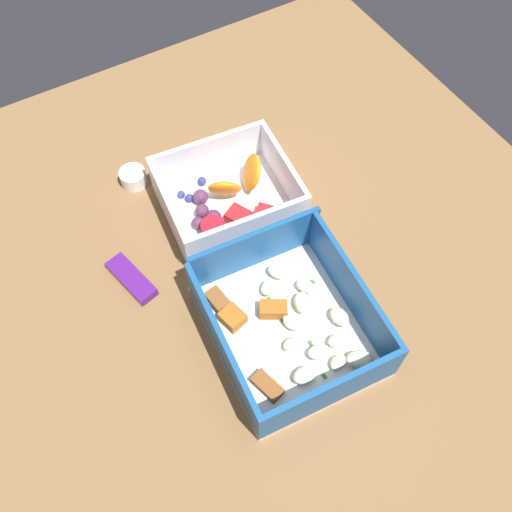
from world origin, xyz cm
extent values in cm
cube|color=brown|center=(0.00, 0.00, 1.00)|extent=(80.00, 80.00, 2.00)
cube|color=white|center=(-10.46, 1.23, 2.30)|extent=(20.27, 17.60, 0.60)
cube|color=#19518C|center=(-19.62, 2.00, 5.73)|extent=(1.95, 16.06, 6.26)
cube|color=#19518C|center=(-1.30, 0.46, 5.73)|extent=(1.95, 16.06, 6.26)
cube|color=#19518C|center=(-9.81, 8.94, 5.73)|extent=(17.77, 2.09, 6.26)
cube|color=#19518C|center=(-11.11, -6.47, 5.73)|extent=(17.77, 2.09, 6.26)
ellipsoid|color=beige|center=(-7.30, -3.11, 3.39)|extent=(2.75, 2.48, 1.13)
ellipsoid|color=beige|center=(-10.35, 0.61, 3.42)|extent=(2.68, 2.16, 1.18)
ellipsoid|color=beige|center=(-12.48, -4.24, 3.50)|extent=(2.74, 2.04, 1.29)
ellipsoid|color=beige|center=(-16.70, -1.16, 3.32)|extent=(2.04, 2.43, 1.04)
ellipsoid|color=beige|center=(-5.29, 0.61, 3.40)|extent=(2.65, 2.78, 1.14)
ellipsoid|color=beige|center=(-4.06, -1.30, 3.43)|extent=(2.86, 2.55, 1.18)
ellipsoid|color=beige|center=(-14.58, -2.46, 3.35)|extent=(1.70, 2.28, 1.07)
ellipsoid|color=beige|center=(-17.64, -3.24, 3.60)|extent=(3.17, 3.49, 1.43)
ellipsoid|color=beige|center=(-8.95, -1.62, 3.53)|extent=(3.19, 2.80, 1.33)
ellipsoid|color=beige|center=(-14.79, 0.23, 3.47)|extent=(2.48, 2.93, 1.25)
ellipsoid|color=beige|center=(-12.46, 1.96, 3.32)|extent=(1.50, 2.10, 1.03)
ellipsoid|color=beige|center=(-16.13, 2.69, 3.52)|extent=(1.91, 2.67, 1.31)
cube|color=#AD5B1E|center=(-6.63, 6.01, 3.43)|extent=(3.01, 2.85, 1.66)
cube|color=brown|center=(-3.89, 6.41, 3.35)|extent=(3.05, 2.14, 1.50)
cube|color=brown|center=(-15.09, 6.59, 3.16)|extent=(3.77, 2.56, 1.11)
cube|color=#AD5B1E|center=(-8.03, 1.58, 3.44)|extent=(3.12, 3.58, 1.68)
cube|color=#387A33|center=(-9.20, 1.33, 2.70)|extent=(0.60, 0.40, 0.20)
cube|color=#387A33|center=(-13.24, 0.16, 2.70)|extent=(0.60, 0.40, 0.20)
cube|color=#387A33|center=(-7.56, -2.98, 2.70)|extent=(0.60, 0.40, 0.20)
cube|color=#387A33|center=(-7.00, -4.37, 2.70)|extent=(0.60, 0.40, 0.20)
cube|color=#387A33|center=(-17.09, 0.78, 2.70)|extent=(0.60, 0.40, 0.20)
cube|color=#387A33|center=(-6.38, 1.08, 2.70)|extent=(0.60, 0.40, 0.20)
cube|color=white|center=(7.80, -1.40, 2.30)|extent=(15.28, 17.16, 0.60)
cube|color=white|center=(1.30, -0.70, 5.30)|extent=(2.29, 15.76, 5.39)
cube|color=white|center=(14.30, -2.10, 5.30)|extent=(2.29, 15.76, 5.39)
cube|color=white|center=(8.61, 6.15, 5.30)|extent=(12.47, 1.93, 5.39)
cube|color=white|center=(6.99, -8.95, 5.30)|extent=(12.47, 1.93, 5.39)
ellipsoid|color=orange|center=(9.02, -5.47, 5.15)|extent=(5.50, 4.55, 4.89)
ellipsoid|color=orange|center=(8.65, -1.40, 4.90)|extent=(4.67, 5.10, 4.39)
cube|color=red|center=(4.63, -1.24, 3.53)|extent=(3.81, 3.48, 1.86)
cube|color=red|center=(3.75, -4.49, 3.33)|extent=(3.03, 2.97, 1.46)
sphere|color=#562D4C|center=(7.93, 2.24, 3.50)|extent=(1.80, 1.80, 1.80)
sphere|color=#562D4C|center=(6.70, 3.47, 3.39)|extent=(1.58, 1.58, 1.58)
sphere|color=#562D4C|center=(9.93, 1.42, 3.59)|extent=(1.98, 1.98, 1.98)
sphere|color=#562D4C|center=(6.35, 1.46, 3.56)|extent=(1.93, 1.93, 1.93)
cone|color=red|center=(4.58, 2.46, 3.76)|extent=(2.90, 2.90, 2.32)
sphere|color=navy|center=(11.88, 3.25, 3.11)|extent=(1.03, 1.03, 1.03)
sphere|color=navy|center=(12.41, 0.23, 3.19)|extent=(1.17, 1.17, 1.17)
sphere|color=navy|center=(10.81, 2.61, 3.16)|extent=(1.11, 1.11, 1.11)
cube|color=#51197A|center=(4.03, 13.61, 2.60)|extent=(7.37, 3.96, 1.20)
cylinder|color=white|center=(17.57, 7.39, 3.04)|extent=(3.38, 3.38, 2.08)
camera|label=1|loc=(-30.44, 16.87, 59.05)|focal=38.90mm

